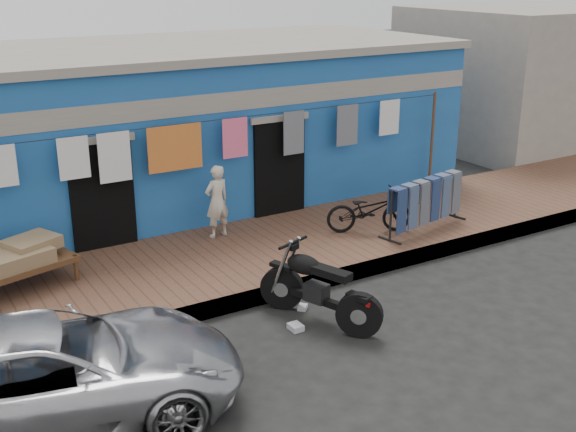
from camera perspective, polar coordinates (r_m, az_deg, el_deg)
The scene contains 15 objects.
ground at distance 10.30m, azimuth 5.85°, elevation -9.20°, with size 80.00×80.00×0.00m, color black.
sidewalk at distance 12.53m, azimuth -2.37°, elevation -3.14°, with size 28.00×3.00×0.25m, color brown.
curb at distance 11.38m, azimuth 1.18°, elevation -5.52°, with size 28.00×0.10×0.25m, color gray.
building at distance 15.54m, azimuth -9.64°, elevation 7.04°, with size 12.20×5.20×3.36m.
neighbor_right at distance 22.00m, azimuth 18.38°, elevation 10.43°, with size 6.00×5.00×3.80m, color #9E9384.
clothesline at distance 12.82m, azimuth -7.55°, elevation 5.21°, with size 10.06×0.06×2.10m.
car at distance 8.58m, azimuth -18.48°, elevation -11.62°, with size 2.02×4.44×1.25m, color silver.
seated_person at distance 12.90m, azimuth -5.64°, elevation 1.16°, with size 0.48×0.32×1.32m, color beige.
bicycle at distance 13.20m, azimuth 6.44°, elevation 0.82°, with size 0.54×1.54×1.00m, color black.
motorcycle at distance 10.33m, azimuth 2.50°, elevation -5.55°, with size 1.16×1.85×1.13m, color black, non-canonical shape.
charpoy at distance 11.55m, azimuth -21.19°, elevation -3.98°, with size 2.22×1.48×0.68m, color brown, non-canonical shape.
jeans_rack at distance 13.51m, azimuth 10.78°, elevation 0.98°, with size 2.09×0.80×0.98m, color black, non-canonical shape.
litter_a at distance 10.90m, azimuth 1.16°, elevation -7.22°, with size 0.16×0.12×0.07m, color silver.
litter_b at distance 11.17m, azimuth 2.25°, elevation -6.54°, with size 0.15×0.11×0.07m, color silver.
litter_c at distance 10.32m, azimuth 0.61°, elevation -8.77°, with size 0.21×0.17×0.09m, color silver.
Camera 1 is at (-5.56, -7.18, 4.88)m, focal length 45.00 mm.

